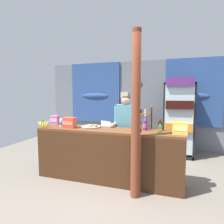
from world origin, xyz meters
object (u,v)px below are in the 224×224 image
at_px(snack_box_instant_noodle, 180,128).
at_px(banana_bunch, 44,124).
at_px(drink_fridge, 178,114).
at_px(soda_bottle_lime_soda, 160,128).
at_px(stall_counter, 106,151).
at_px(timber_post, 136,119).
at_px(soda_bottle_grape_soda, 145,124).
at_px(plastic_lawn_chair, 103,135).
at_px(soda_bottle_water, 61,122).
at_px(snack_box_crackers, 69,123).
at_px(snack_box_wafer, 55,120).
at_px(shopkeeper, 126,124).
at_px(pastry_tray, 91,126).
at_px(soda_bottle_cola, 160,125).
at_px(bottle_shelf_rack, 143,128).

distance_m(snack_box_instant_noodle, banana_bunch, 2.52).
bearing_deg(drink_fridge, soda_bottle_lime_soda, -100.53).
distance_m(stall_counter, timber_post, 0.93).
bearing_deg(snack_box_instant_noodle, soda_bottle_grape_soda, 162.94).
bearing_deg(plastic_lawn_chair, soda_bottle_lime_soda, -45.01).
relative_size(soda_bottle_water, snack_box_crackers, 0.93).
relative_size(timber_post, snack_box_wafer, 13.39).
relative_size(shopkeeper, snack_box_crackers, 6.73).
bearing_deg(snack_box_wafer, pastry_tray, -6.36).
bearing_deg(soda_bottle_grape_soda, shopkeeper, 142.44).
xyz_separation_m(timber_post, soda_bottle_grape_soda, (0.07, 0.54, -0.14)).
xyz_separation_m(soda_bottle_cola, snack_box_crackers, (-1.68, -0.22, 0.00)).
bearing_deg(plastic_lawn_chair, soda_bottle_cola, -40.50).
bearing_deg(soda_bottle_water, soda_bottle_grape_soda, 5.05).
height_order(stall_counter, snack_box_wafer, snack_box_wafer).
bearing_deg(shopkeeper, plastic_lawn_chair, 130.66).
xyz_separation_m(shopkeeper, snack_box_crackers, (-0.99, -0.54, 0.07)).
bearing_deg(stall_counter, shopkeeper, 67.79).
bearing_deg(plastic_lawn_chair, drink_fridge, 10.12).
bearing_deg(snack_box_crackers, snack_box_wafer, 152.88).
bearing_deg(soda_bottle_water, pastry_tray, 10.06).
distance_m(drink_fridge, snack_box_crackers, 2.81).
xyz_separation_m(soda_bottle_grape_soda, snack_box_wafer, (-1.93, 0.06, -0.02)).
xyz_separation_m(soda_bottle_cola, soda_bottle_lime_soda, (0.01, -0.24, -0.01)).
distance_m(bottle_shelf_rack, soda_bottle_grape_soda, 2.00).
relative_size(bottle_shelf_rack, soda_bottle_water, 5.73).
bearing_deg(soda_bottle_water, stall_counter, -5.11).
bearing_deg(soda_bottle_cola, snack_box_instant_noodle, -31.40).
bearing_deg(snack_box_instant_noodle, snack_box_wafer, 174.60).
height_order(soda_bottle_cola, banana_bunch, soda_bottle_cola).
bearing_deg(soda_bottle_cola, soda_bottle_grape_soda, -176.08).
xyz_separation_m(drink_fridge, snack_box_instant_noodle, (-0.05, -1.90, -0.04)).
distance_m(snack_box_wafer, snack_box_instant_noodle, 2.52).
distance_m(shopkeeper, banana_bunch, 1.63).
distance_m(plastic_lawn_chair, snack_box_instant_noodle, 2.52).
distance_m(soda_bottle_grape_soda, pastry_tray, 1.05).
xyz_separation_m(soda_bottle_grape_soda, pastry_tray, (-1.04, -0.04, -0.10)).
height_order(shopkeeper, soda_bottle_lime_soda, shopkeeper).
relative_size(snack_box_crackers, pastry_tray, 0.61).
xyz_separation_m(bottle_shelf_rack, shopkeeper, (-0.14, -1.59, 0.35)).
distance_m(plastic_lawn_chair, soda_bottle_water, 1.65).
xyz_separation_m(bottle_shelf_rack, soda_bottle_cola, (0.56, -1.91, 0.41)).
relative_size(bottle_shelf_rack, plastic_lawn_chair, 1.45).
xyz_separation_m(bottle_shelf_rack, snack_box_instant_noodle, (0.88, -2.10, 0.42)).
relative_size(drink_fridge, pastry_tray, 5.22).
xyz_separation_m(shopkeeper, soda_bottle_grape_soda, (0.44, -0.34, 0.09)).
xyz_separation_m(soda_bottle_water, pastry_tray, (0.59, 0.11, -0.07)).
bearing_deg(soda_bottle_cola, plastic_lawn_chair, 139.50).
bearing_deg(shopkeeper, snack_box_crackers, -151.48).
height_order(shopkeeper, soda_bottle_water, shopkeeper).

